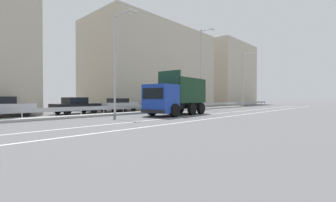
{
  "coord_description": "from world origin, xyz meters",
  "views": [
    {
      "loc": [
        -18.01,
        -14.29,
        1.48
      ],
      "look_at": [
        -2.11,
        0.33,
        1.19
      ],
      "focal_mm": 24.0,
      "sensor_mm": 36.0,
      "label": 1
    }
  ],
  "objects_px": {
    "dump_truck": "(171,100)",
    "parked_car_3": "(76,106)",
    "street_lamp_1": "(116,59)",
    "street_lamp_3": "(244,77)",
    "median_road_sign": "(167,99)",
    "parked_car_5": "(160,104)",
    "parked_car_2": "(2,107)",
    "street_lamp_2": "(202,66)",
    "parked_car_4": "(119,105)"
  },
  "relations": [
    {
      "from": "parked_car_2",
      "to": "parked_car_4",
      "type": "xyz_separation_m",
      "value": [
        10.31,
        -0.52,
        -0.05
      ]
    },
    {
      "from": "street_lamp_1",
      "to": "parked_car_2",
      "type": "bearing_deg",
      "value": 145.47
    },
    {
      "from": "parked_car_4",
      "to": "parked_car_5",
      "type": "height_order",
      "value": "parked_car_5"
    },
    {
      "from": "street_lamp_1",
      "to": "parked_car_2",
      "type": "relative_size",
      "value": 1.97
    },
    {
      "from": "parked_car_2",
      "to": "street_lamp_1",
      "type": "bearing_deg",
      "value": 53.26
    },
    {
      "from": "parked_car_3",
      "to": "parked_car_4",
      "type": "distance_m",
      "value": 4.75
    },
    {
      "from": "parked_car_2",
      "to": "parked_car_5",
      "type": "distance_m",
      "value": 16.59
    },
    {
      "from": "street_lamp_3",
      "to": "street_lamp_2",
      "type": "bearing_deg",
      "value": -178.97
    },
    {
      "from": "parked_car_4",
      "to": "dump_truck",
      "type": "bearing_deg",
      "value": -4.73
    },
    {
      "from": "street_lamp_2",
      "to": "street_lamp_3",
      "type": "distance_m",
      "value": 13.04
    },
    {
      "from": "dump_truck",
      "to": "parked_car_3",
      "type": "relative_size",
      "value": 1.54
    },
    {
      "from": "median_road_sign",
      "to": "parked_car_2",
      "type": "xyz_separation_m",
      "value": [
        -13.72,
        4.48,
        -0.56
      ]
    },
    {
      "from": "street_lamp_3",
      "to": "street_lamp_1",
      "type": "bearing_deg",
      "value": -179.2
    },
    {
      "from": "median_road_sign",
      "to": "street_lamp_1",
      "type": "xyz_separation_m",
      "value": [
        -6.68,
        -0.36,
        3.45
      ]
    },
    {
      "from": "parked_car_2",
      "to": "parked_car_5",
      "type": "xyz_separation_m",
      "value": [
        16.58,
        -0.58,
        -0.06
      ]
    },
    {
      "from": "street_lamp_1",
      "to": "parked_car_3",
      "type": "height_order",
      "value": "street_lamp_1"
    },
    {
      "from": "dump_truck",
      "to": "street_lamp_1",
      "type": "xyz_separation_m",
      "value": [
        -3.16,
        3.44,
        3.47
      ]
    },
    {
      "from": "parked_car_3",
      "to": "parked_car_5",
      "type": "height_order",
      "value": "parked_car_3"
    },
    {
      "from": "median_road_sign",
      "to": "parked_car_5",
      "type": "bearing_deg",
      "value": 53.77
    },
    {
      "from": "dump_truck",
      "to": "street_lamp_3",
      "type": "relative_size",
      "value": 0.73
    },
    {
      "from": "street_lamp_3",
      "to": "parked_car_4",
      "type": "height_order",
      "value": "street_lamp_3"
    },
    {
      "from": "median_road_sign",
      "to": "parked_car_5",
      "type": "xyz_separation_m",
      "value": [
        2.86,
        3.91,
        -0.62
      ]
    },
    {
      "from": "street_lamp_2",
      "to": "parked_car_3",
      "type": "distance_m",
      "value": 15.86
    },
    {
      "from": "street_lamp_1",
      "to": "parked_car_4",
      "type": "height_order",
      "value": "street_lamp_1"
    },
    {
      "from": "dump_truck",
      "to": "parked_car_5",
      "type": "xyz_separation_m",
      "value": [
        6.38,
        7.71,
        -0.61
      ]
    },
    {
      "from": "parked_car_5",
      "to": "parked_car_3",
      "type": "bearing_deg",
      "value": 89.47
    },
    {
      "from": "street_lamp_3",
      "to": "parked_car_2",
      "type": "xyz_separation_m",
      "value": [
        -33.11,
        4.48,
        -4.25
      ]
    },
    {
      "from": "dump_truck",
      "to": "street_lamp_1",
      "type": "distance_m",
      "value": 5.82
    },
    {
      "from": "parked_car_4",
      "to": "street_lamp_3",
      "type": "bearing_deg",
      "value": 76.19
    },
    {
      "from": "dump_truck",
      "to": "parked_car_4",
      "type": "distance_m",
      "value": 7.79
    },
    {
      "from": "street_lamp_1",
      "to": "parked_car_3",
      "type": "relative_size",
      "value": 1.97
    },
    {
      "from": "median_road_sign",
      "to": "street_lamp_3",
      "type": "height_order",
      "value": "street_lamp_3"
    },
    {
      "from": "dump_truck",
      "to": "parked_car_3",
      "type": "xyz_separation_m",
      "value": [
        -4.64,
        7.78,
        -0.57
      ]
    },
    {
      "from": "street_lamp_1",
      "to": "parked_car_5",
      "type": "relative_size",
      "value": 1.94
    },
    {
      "from": "street_lamp_2",
      "to": "parked_car_2",
      "type": "height_order",
      "value": "street_lamp_2"
    },
    {
      "from": "street_lamp_3",
      "to": "parked_car_2",
      "type": "height_order",
      "value": "street_lamp_3"
    },
    {
      "from": "parked_car_2",
      "to": "parked_car_5",
      "type": "bearing_deg",
      "value": 85.8
    },
    {
      "from": "street_lamp_3",
      "to": "parked_car_3",
      "type": "bearing_deg",
      "value": 171.78
    },
    {
      "from": "street_lamp_1",
      "to": "street_lamp_3",
      "type": "bearing_deg",
      "value": 0.8
    },
    {
      "from": "street_lamp_1",
      "to": "parked_car_3",
      "type": "xyz_separation_m",
      "value": [
        -1.48,
        4.35,
        -4.04
      ]
    },
    {
      "from": "street_lamp_2",
      "to": "dump_truck",
      "type": "bearing_deg",
      "value": -160.13
    },
    {
      "from": "street_lamp_3",
      "to": "parked_car_5",
      "type": "height_order",
      "value": "street_lamp_3"
    },
    {
      "from": "dump_truck",
      "to": "street_lamp_1",
      "type": "relative_size",
      "value": 0.78
    },
    {
      "from": "street_lamp_1",
      "to": "parked_car_2",
      "type": "distance_m",
      "value": 9.44
    },
    {
      "from": "dump_truck",
      "to": "street_lamp_3",
      "type": "height_order",
      "value": "street_lamp_3"
    },
    {
      "from": "street_lamp_2",
      "to": "street_lamp_3",
      "type": "relative_size",
      "value": 1.12
    },
    {
      "from": "street_lamp_2",
      "to": "parked_car_2",
      "type": "distance_m",
      "value": 21.17
    },
    {
      "from": "dump_truck",
      "to": "parked_car_2",
      "type": "distance_m",
      "value": 13.15
    },
    {
      "from": "street_lamp_2",
      "to": "street_lamp_3",
      "type": "height_order",
      "value": "street_lamp_2"
    },
    {
      "from": "parked_car_3",
      "to": "parked_car_5",
      "type": "bearing_deg",
      "value": 85.66
    }
  ]
}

